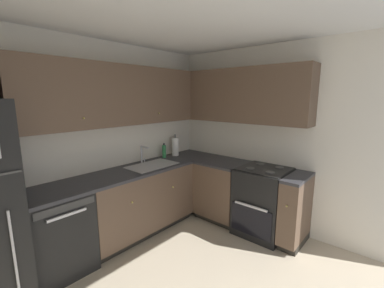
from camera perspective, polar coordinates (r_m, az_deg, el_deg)
name	(u,v)px	position (r m, az deg, el deg)	size (l,w,h in m)	color
wall_back	(93,143)	(3.36, -21.61, 0.17)	(3.66, 0.05, 2.50)	silver
wall_right	(274,139)	(3.63, 18.04, 1.14)	(0.05, 3.17, 2.50)	silver
ceiling	(184,1)	(2.17, -1.78, 29.64)	(3.66, 3.17, 0.05)	white
dishwasher	(57,233)	(3.10, -28.34, -17.35)	(0.60, 0.63, 0.85)	black
lower_cabinets_back	(139,201)	(3.55, -11.89, -12.58)	(1.50, 0.62, 0.85)	brown
countertop_back	(138,170)	(3.39, -12.18, -5.74)	(2.71, 0.60, 0.04)	#2D2D33
lower_cabinets_right	(238,195)	(3.72, 10.42, -11.39)	(0.62, 1.51, 0.85)	brown
countertop_right	(239,166)	(3.58, 10.64, -4.84)	(0.60, 1.51, 0.03)	#2D2D33
oven_range	(263,201)	(3.57, 15.80, -12.23)	(0.68, 0.62, 1.04)	black
upper_cabinets_back	(117,95)	(3.28, -16.61, 10.50)	(2.39, 0.34, 0.74)	brown
upper_cabinets_right	(236,96)	(3.65, 9.98, 10.75)	(0.32, 2.06, 0.74)	brown
sink	(152,168)	(3.51, -8.97, -5.47)	(0.67, 0.40, 0.10)	#B7B7BC
faucet	(143,153)	(3.62, -11.14, -2.00)	(0.07, 0.16, 0.25)	silver
soap_bottle	(164,151)	(3.89, -6.35, -1.65)	(0.06, 0.06, 0.23)	#338C4C
paper_towel_roll	(175,146)	(4.02, -3.82, -0.55)	(0.11, 0.11, 0.35)	white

